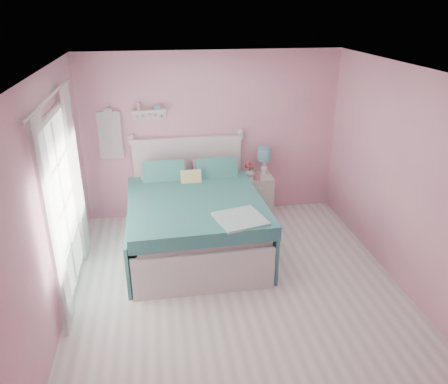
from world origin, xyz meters
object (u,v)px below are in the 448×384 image
object	(u,v)px
bed	(195,220)
teacup	(257,177)
nightstand	(257,195)
vase	(249,172)
table_lamp	(264,156)

from	to	relation	value
bed	teacup	world-z (taller)	bed
nightstand	vase	bearing A→B (deg)	-175.42
bed	teacup	distance (m)	1.30
table_lamp	nightstand	bearing A→B (deg)	-156.56
table_lamp	bed	bearing A→B (deg)	-142.33
teacup	table_lamp	bearing A→B (deg)	52.70
nightstand	table_lamp	distance (m)	0.66
teacup	bed	bearing A→B (deg)	-145.54
table_lamp	vase	world-z (taller)	table_lamp
bed	table_lamp	xyz separation A→B (m)	(1.21, 0.93, 0.57)
bed	vase	world-z (taller)	bed
nightstand	teacup	size ratio (longest dim) A/B	6.30
table_lamp	teacup	size ratio (longest dim) A/B	4.10
nightstand	teacup	xyz separation A→B (m)	(-0.05, -0.17, 0.38)
bed	nightstand	xyz separation A→B (m)	(1.09, 0.88, -0.08)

